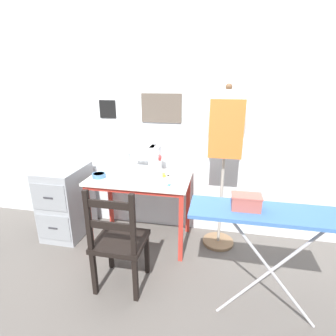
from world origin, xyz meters
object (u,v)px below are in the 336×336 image
sewing_machine (145,162)px  wooden_chair (119,242)px  thread_spool_mid_table (168,177)px  fabric_bowl (99,175)px  scissors (171,184)px  thread_spool_near_machine (164,175)px  storage_box (246,202)px  dress_form (226,132)px  filing_cabinet (67,201)px  ironing_board (279,220)px

sewing_machine → wooden_chair: size_ratio=0.39×
thread_spool_mid_table → fabric_bowl: bearing=-172.3°
scissors → wooden_chair: wooden_chair is taller
sewing_machine → scissors: size_ratio=2.68×
wooden_chair → thread_spool_near_machine: bearing=73.0°
storage_box → dress_form: bearing=99.0°
thread_spool_near_machine → filing_cabinet: bearing=-177.5°
fabric_bowl → ironing_board: bearing=-23.9°
wooden_chair → dress_form: size_ratio=0.56×
wooden_chair → storage_box: bearing=-6.5°
scissors → storage_box: (0.60, -0.64, 0.18)m
sewing_machine → fabric_bowl: 0.47m
fabric_bowl → scissors: size_ratio=1.02×
wooden_chair → dress_form: (0.78, 0.77, 0.77)m
wooden_chair → filing_cabinet: 1.09m
thread_spool_near_machine → wooden_chair: bearing=-107.0°
fabric_bowl → thread_spool_mid_table: bearing=7.7°
ironing_board → fabric_bowl: bearing=156.1°
fabric_bowl → ironing_board: 1.68m
sewing_machine → ironing_board: bearing=-36.9°
sewing_machine → filing_cabinet: sewing_machine is taller
ironing_board → scissors: bearing=141.5°
sewing_machine → fabric_bowl: size_ratio=2.63×
scissors → wooden_chair: size_ratio=0.14×
thread_spool_mid_table → dress_form: dress_form is taller
fabric_bowl → filing_cabinet: (-0.45, 0.09, -0.36)m
sewing_machine → filing_cabinet: (-0.89, -0.06, -0.49)m
scissors → thread_spool_near_machine: (-0.10, 0.17, 0.02)m
scissors → ironing_board: size_ratio=0.12×
storage_box → scissors: bearing=133.3°
ironing_board → storage_box: storage_box is taller
fabric_bowl → storage_box: (1.33, -0.68, 0.16)m
filing_cabinet → ironing_board: ironing_board is taller
scissors → fabric_bowl: bearing=176.9°
filing_cabinet → storage_box: storage_box is taller
ironing_board → storage_box: size_ratio=6.00×
thread_spool_near_machine → ironing_board: 1.22m
sewing_machine → storage_box: 1.22m
sewing_machine → wooden_chair: bearing=-91.8°
sewing_machine → dress_form: dress_form is taller
wooden_chair → sewing_machine: bearing=88.2°
dress_form → filing_cabinet: bearing=-176.2°
fabric_bowl → filing_cabinet: same height
fabric_bowl → wooden_chair: bearing=-54.2°
sewing_machine → fabric_bowl: bearing=-161.4°
fabric_bowl → filing_cabinet: bearing=169.3°
fabric_bowl → thread_spool_mid_table: fabric_bowl is taller
sewing_machine → thread_spool_mid_table: bearing=-12.6°
scissors → filing_cabinet: 1.24m
thread_spool_mid_table → wooden_chair: size_ratio=0.04×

